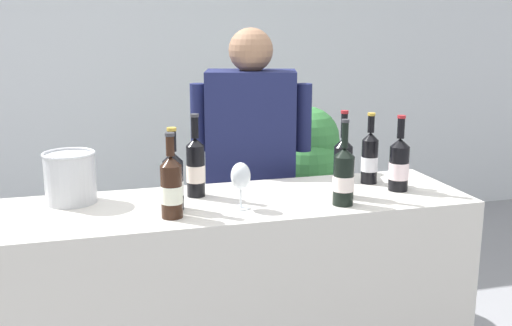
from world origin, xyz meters
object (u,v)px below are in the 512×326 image
wine_bottle_0 (343,167)px  potted_shrub (310,176)px  wine_bottle_3 (196,167)px  wine_bottle_1 (370,157)px  wine_bottle_4 (399,164)px  ice_bucket (70,177)px  person_server (251,201)px  wine_bottle_6 (173,180)px  wine_glass (241,178)px  wine_bottle_2 (171,187)px  wine_bottle_5 (344,176)px

wine_bottle_0 → potted_shrub: (0.31, 1.19, -0.35)m
wine_bottle_0 → wine_bottle_3: size_ratio=1.04×
wine_bottle_0 → wine_bottle_3: bearing=163.9°
wine_bottle_1 → wine_bottle_4: size_ratio=0.98×
potted_shrub → wine_bottle_3: bearing=-130.8°
ice_bucket → person_server: (0.85, 0.40, -0.28)m
wine_bottle_6 → ice_bucket: size_ratio=1.54×
wine_bottle_1 → wine_bottle_3: bearing=179.9°
wine_bottle_1 → wine_glass: size_ratio=1.73×
wine_glass → ice_bucket: (-0.63, 0.26, -0.02)m
wine_bottle_1 → wine_bottle_3: size_ratio=0.92×
wine_bottle_2 → person_server: size_ratio=0.19×
person_server → potted_shrub: size_ratio=1.39×
wine_bottle_1 → wine_bottle_4: bearing=-64.6°
wine_bottle_0 → wine_bottle_4: bearing=4.9°
person_server → wine_bottle_1: bearing=-46.5°
wine_bottle_2 → wine_glass: bearing=8.1°
wine_bottle_3 → wine_bottle_5: size_ratio=1.01×
wine_bottle_2 → wine_glass: wine_bottle_2 is taller
wine_glass → person_server: person_server is taller
wine_bottle_4 → wine_bottle_5: size_ratio=0.95×
wine_bottle_4 → wine_glass: wine_bottle_4 is taller
wine_bottle_2 → wine_bottle_1: bearing=15.4°
wine_bottle_5 → ice_bucket: size_ratio=1.64×
wine_bottle_2 → ice_bucket: bearing=140.3°
ice_bucket → wine_bottle_1: bearing=-2.1°
wine_bottle_4 → wine_glass: (-0.71, -0.07, 0.01)m
wine_bottle_5 → wine_bottle_0: bearing=68.0°
wine_bottle_0 → wine_bottle_3: wine_bottle_0 is taller
wine_glass → person_server: bearing=71.6°
wine_bottle_0 → wine_bottle_5: wine_bottle_0 is taller
wine_bottle_6 → wine_glass: bearing=-12.9°
wine_bottle_0 → wine_bottle_1: (0.20, 0.16, -0.01)m
wine_bottle_3 → person_server: (0.35, 0.44, -0.31)m
wine_bottle_2 → wine_bottle_3: (0.13, 0.25, 0.01)m
wine_bottle_5 → person_server: size_ratio=0.20×
person_server → wine_bottle_0: bearing=-69.9°
person_server → wine_bottle_2: bearing=-125.1°
wine_bottle_1 → ice_bucket: wine_bottle_1 is taller
wine_bottle_6 → wine_bottle_0: bearing=-0.8°
wine_bottle_1 → wine_glass: bearing=-161.7°
wine_bottle_2 → wine_bottle_5: size_ratio=0.93×
wine_bottle_1 → person_server: (-0.42, 0.44, -0.30)m
wine_bottle_0 → person_server: size_ratio=0.21×
wine_bottle_0 → wine_glass: size_ratio=1.96×
wine_bottle_2 → potted_shrub: bearing=51.4°
wine_bottle_3 → wine_bottle_5: wine_bottle_3 is taller
person_server → ice_bucket: bearing=-154.8°
wine_bottle_0 → ice_bucket: size_ratio=1.72×
wine_bottle_0 → wine_bottle_5: 0.12m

